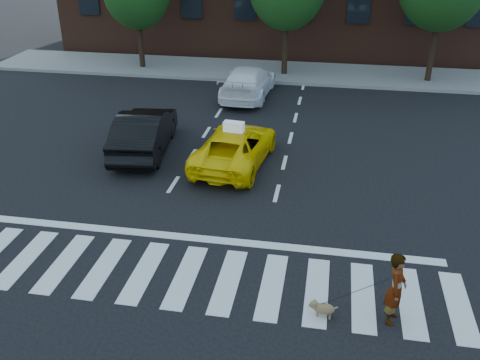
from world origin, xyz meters
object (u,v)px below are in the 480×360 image
object	(u,v)px
taxi	(235,146)
white_suv	(248,82)
black_sedan	(144,131)
dog	(322,308)
woman	(396,288)

from	to	relation	value
taxi	white_suv	size ratio (longest dim) A/B	0.93
taxi	white_suv	xyz separation A→B (m)	(-0.74, 7.14, 0.07)
black_sedan	white_suv	bearing A→B (deg)	-117.57
dog	black_sedan	bearing A→B (deg)	135.88
white_suv	dog	distance (m)	14.71
woman	black_sedan	bearing A→B (deg)	60.26
woman	dog	xyz separation A→B (m)	(-1.41, -0.13, -0.60)
white_suv	woman	world-z (taller)	woman
black_sedan	woman	world-z (taller)	woman
taxi	black_sedan	size ratio (longest dim) A/B	0.99
white_suv	dog	world-z (taller)	white_suv
taxi	black_sedan	distance (m)	3.31
black_sedan	white_suv	xyz separation A→B (m)	(2.54, 6.66, -0.05)
dog	woman	bearing A→B (deg)	10.55
taxi	woman	xyz separation A→B (m)	(4.56, -6.91, 0.19)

